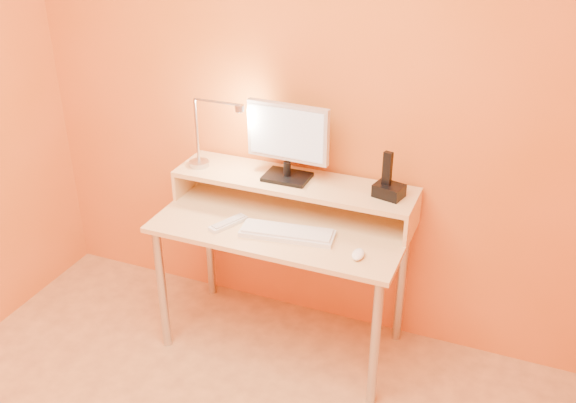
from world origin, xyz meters
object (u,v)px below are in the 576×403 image
at_px(keyboard, 287,234).
at_px(monitor_panel, 288,132).
at_px(lamp_base, 199,164).
at_px(mouse, 358,254).
at_px(phone_dock, 389,191).
at_px(remote_control, 228,223).

bearing_deg(keyboard, monitor_panel, 103.99).
xyz_separation_m(lamp_base, mouse, (0.93, -0.28, -0.16)).
relative_size(monitor_panel, keyboard, 0.94).
distance_m(phone_dock, remote_control, 0.77).
height_order(monitor_panel, keyboard, monitor_panel).
bearing_deg(keyboard, mouse, -16.65).
relative_size(keyboard, remote_control, 2.16).
bearing_deg(lamp_base, phone_dock, 1.76).
relative_size(keyboard, mouse, 4.64).
distance_m(monitor_panel, remote_control, 0.52).
relative_size(phone_dock, remote_control, 0.65).
xyz_separation_m(monitor_panel, phone_dock, (0.51, -0.01, -0.21)).
bearing_deg(phone_dock, lamp_base, -164.95).
relative_size(monitor_panel, lamp_base, 4.08).
bearing_deg(phone_dock, keyboard, -134.46).
bearing_deg(mouse, lamp_base, 159.69).
height_order(phone_dock, keyboard, phone_dock).
relative_size(lamp_base, phone_dock, 0.77).
height_order(mouse, remote_control, mouse).
bearing_deg(mouse, remote_control, 172.83).
height_order(monitor_panel, mouse, monitor_panel).
relative_size(lamp_base, mouse, 1.07).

